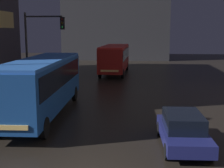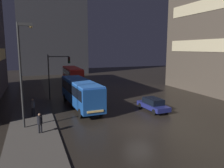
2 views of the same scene
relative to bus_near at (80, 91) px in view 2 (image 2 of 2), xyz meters
name	(u,v)px [view 2 (image 2 of 2)]	position (x,y,z in m)	size (l,w,h in m)	color
ground_plane	(140,127)	(3.50, -8.49, -2.02)	(120.00, 120.00, 0.00)	black
sidewalk_left	(32,108)	(-5.50, 1.51, -1.94)	(4.00, 48.00, 0.15)	#47423D
building_far_backdrop	(52,33)	(0.82, 40.48, 9.34)	(18.07, 12.00, 22.71)	#2D2D33
bus_near	(80,91)	(0.00, 0.00, 0.00)	(2.94, 10.87, 3.27)	#194793
bus_far	(72,74)	(2.38, 18.39, -0.03)	(2.70, 10.17, 3.22)	#AD1E19
car_taxi	(153,104)	(7.39, -4.24, -1.28)	(1.99, 4.37, 1.44)	navy
pedestrian_near	(33,105)	(-5.40, -2.00, -0.76)	(0.51, 0.51, 1.82)	black
pedestrian_mid	(40,121)	(-4.93, -7.13, -0.86)	(0.59, 0.59, 1.67)	black
traffic_light_main	(56,69)	(-2.08, 5.73, 2.15)	(3.05, 0.35, 6.19)	#2D2D2D
street_lamp_sidewalk	(23,61)	(-5.98, -5.30, 3.92)	(1.25, 0.36, 8.95)	#2D2D2D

